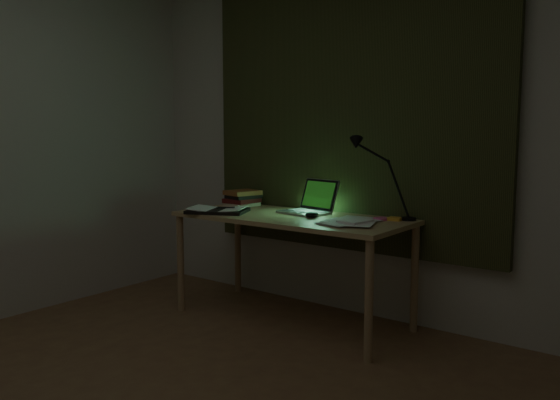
# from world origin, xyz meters

# --- Properties ---
(wall_back) EXTENTS (3.50, 0.00, 2.50)m
(wall_back) POSITION_xyz_m (0.00, 2.00, 1.25)
(wall_back) COLOR beige
(wall_back) RESTS_ON ground
(curtain) EXTENTS (2.20, 0.06, 2.00)m
(curtain) POSITION_xyz_m (0.00, 1.96, 1.45)
(curtain) COLOR #2F351A
(curtain) RESTS_ON wall_back
(desk) EXTENTS (1.55, 0.68, 0.71)m
(desk) POSITION_xyz_m (-0.18, 1.58, 0.35)
(desk) COLOR tan
(desk) RESTS_ON floor
(laptop) EXTENTS (0.40, 0.43, 0.23)m
(laptop) POSITION_xyz_m (-0.17, 1.71, 0.82)
(laptop) COLOR #B6B6BB
(laptop) RESTS_ON desk
(open_textbook) EXTENTS (0.47, 0.41, 0.03)m
(open_textbook) POSITION_xyz_m (-0.67, 1.40, 0.72)
(open_textbook) COLOR white
(open_textbook) RESTS_ON desk
(book_stack) EXTENTS (0.22, 0.26, 0.12)m
(book_stack) POSITION_xyz_m (-0.76, 1.76, 0.77)
(book_stack) COLOR white
(book_stack) RESTS_ON desk
(loose_papers) EXTENTS (0.32, 0.34, 0.02)m
(loose_papers) POSITION_xyz_m (0.28, 1.55, 0.72)
(loose_papers) COLOR white
(loose_papers) RESTS_ON desk
(mouse) EXTENTS (0.07, 0.11, 0.04)m
(mouse) POSITION_xyz_m (-0.02, 1.58, 0.73)
(mouse) COLOR black
(mouse) RESTS_ON desk
(sticky_yellow) EXTENTS (0.09, 0.09, 0.02)m
(sticky_yellow) POSITION_xyz_m (0.45, 1.80, 0.72)
(sticky_yellow) COLOR yellow
(sticky_yellow) RESTS_ON desk
(sticky_pink) EXTENTS (0.09, 0.09, 0.02)m
(sticky_pink) POSITION_xyz_m (0.38, 1.76, 0.71)
(sticky_pink) COLOR pink
(sticky_pink) RESTS_ON desk
(desk_lamp) EXTENTS (0.34, 0.28, 0.49)m
(desk_lamp) POSITION_xyz_m (0.51, 1.85, 0.95)
(desk_lamp) COLOR black
(desk_lamp) RESTS_ON desk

